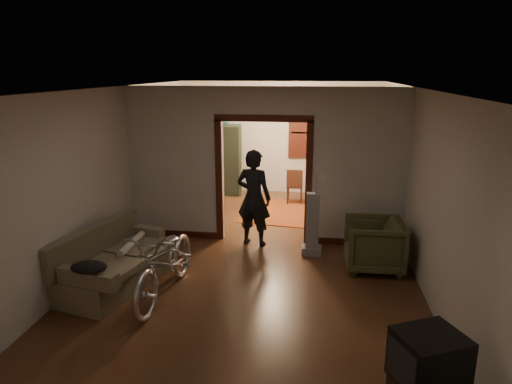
% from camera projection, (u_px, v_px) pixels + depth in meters
% --- Properties ---
extents(floor, '(5.00, 8.50, 0.01)m').
position_uv_depth(floor, '(258.00, 255.00, 7.82)').
color(floor, '#3C2113').
rests_on(floor, ground).
extents(ceiling, '(5.00, 8.50, 0.01)m').
position_uv_depth(ceiling, '(259.00, 88.00, 7.09)').
color(ceiling, white).
rests_on(ceiling, floor).
extents(wall_back, '(5.00, 0.02, 2.80)m').
position_uv_depth(wall_back, '(280.00, 138.00, 11.52)').
color(wall_back, beige).
rests_on(wall_back, floor).
extents(wall_left, '(0.02, 8.50, 2.80)m').
position_uv_depth(wall_left, '(113.00, 171.00, 7.78)').
color(wall_left, beige).
rests_on(wall_left, floor).
extents(wall_right, '(0.02, 8.50, 2.80)m').
position_uv_depth(wall_right, '(417.00, 180.00, 7.13)').
color(wall_right, beige).
rests_on(wall_right, floor).
extents(partition_wall, '(5.00, 0.14, 2.80)m').
position_uv_depth(partition_wall, '(264.00, 166.00, 8.17)').
color(partition_wall, beige).
rests_on(partition_wall, floor).
extents(door_casing, '(1.74, 0.20, 2.32)m').
position_uv_depth(door_casing, '(264.00, 182.00, 8.25)').
color(door_casing, '#3C150D').
rests_on(door_casing, floor).
extents(far_window, '(0.98, 0.06, 1.28)m').
position_uv_depth(far_window, '(308.00, 133.00, 11.35)').
color(far_window, black).
rests_on(far_window, wall_back).
extents(chandelier, '(0.24, 0.24, 0.24)m').
position_uv_depth(chandelier, '(274.00, 105.00, 9.60)').
color(chandelier, '#FFE0A5').
rests_on(chandelier, ceiling).
extents(light_switch, '(0.08, 0.01, 0.12)m').
position_uv_depth(light_switch, '(323.00, 177.00, 8.00)').
color(light_switch, silver).
rests_on(light_switch, partition_wall).
extents(sofa, '(1.26, 2.05, 0.88)m').
position_uv_depth(sofa, '(117.00, 256.00, 6.65)').
color(sofa, brown).
rests_on(sofa, floor).
extents(rolled_paper, '(0.11, 0.84, 0.11)m').
position_uv_depth(rolled_paper, '(132.00, 243.00, 6.90)').
color(rolled_paper, beige).
rests_on(rolled_paper, sofa).
extents(jacket, '(0.46, 0.34, 0.13)m').
position_uv_depth(jacket, '(89.00, 267.00, 5.71)').
color(jacket, black).
rests_on(jacket, sofa).
extents(bicycle, '(0.79, 1.98, 1.02)m').
position_uv_depth(bicycle, '(166.00, 261.00, 6.30)').
color(bicycle, silver).
rests_on(bicycle, floor).
extents(armchair, '(0.91, 0.88, 0.81)m').
position_uv_depth(armchair, '(374.00, 245.00, 7.19)').
color(armchair, '#474929').
rests_on(armchair, floor).
extents(crt_tv, '(0.69, 0.67, 0.46)m').
position_uv_depth(crt_tv, '(429.00, 359.00, 3.88)').
color(crt_tv, black).
rests_on(crt_tv, tv_stand).
extents(vacuum, '(0.38, 0.32, 1.09)m').
position_uv_depth(vacuum, '(312.00, 224.00, 7.73)').
color(vacuum, gray).
rests_on(vacuum, floor).
extents(person, '(0.72, 0.57, 1.74)m').
position_uv_depth(person, '(254.00, 198.00, 8.08)').
color(person, black).
rests_on(person, floor).
extents(oriental_rug, '(1.67, 2.07, 0.01)m').
position_uv_depth(oriental_rug, '(280.00, 212.00, 10.17)').
color(oriental_rug, maroon).
rests_on(oriental_rug, floor).
extents(locker, '(0.93, 0.60, 1.75)m').
position_uv_depth(locker, '(224.00, 160.00, 11.46)').
color(locker, '#283520').
rests_on(locker, floor).
extents(globe, '(0.31, 0.31, 0.31)m').
position_uv_depth(globe, '(223.00, 117.00, 11.19)').
color(globe, '#1E5972').
rests_on(globe, locker).
extents(desk, '(1.03, 0.62, 0.73)m').
position_uv_depth(desk, '(330.00, 186.00, 10.96)').
color(desk, black).
rests_on(desk, floor).
extents(desk_chair, '(0.39, 0.39, 0.84)m').
position_uv_depth(desk_chair, '(295.00, 186.00, 10.77)').
color(desk_chair, black).
rests_on(desk_chair, floor).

